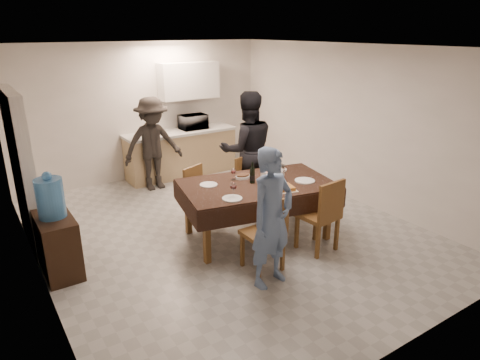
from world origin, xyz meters
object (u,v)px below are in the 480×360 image
object	(u,v)px
wine_bottle	(252,173)
person_near	(272,218)
person_far	(247,150)
console	(58,245)
savoury_tart	(280,188)
water_jug	(50,198)
water_pitcher	(280,172)
dining_table	(257,186)
microwave	(193,122)
person_kitchen	(153,144)

from	to	relation	value
wine_bottle	person_near	bearing A→B (deg)	-114.44
wine_bottle	person_far	world-z (taller)	person_far
console	savoury_tart	world-z (taller)	savoury_tart
water_jug	water_pitcher	xyz separation A→B (m)	(2.91, -0.59, -0.05)
dining_table	wine_bottle	world-z (taller)	wine_bottle
water_jug	person_far	world-z (taller)	person_far
person_near	dining_table	bearing A→B (deg)	53.01
dining_table	person_far	world-z (taller)	person_far
console	savoury_tart	xyz separation A→B (m)	(2.66, -0.92, 0.46)
microwave	person_far	size ratio (longest dim) A/B	0.27
console	person_kitchen	xyz separation A→B (m)	(2.11, 2.09, 0.48)
console	water_jug	size ratio (longest dim) A/B	1.70
savoury_tart	microwave	world-z (taller)	microwave
savoury_tart	person_kitchen	world-z (taller)	person_kitchen
water_jug	wine_bottle	world-z (taller)	water_jug
person_far	water_pitcher	bearing A→B (deg)	98.35
water_pitcher	savoury_tart	distance (m)	0.42
wine_bottle	savoury_tart	xyz separation A→B (m)	(0.15, -0.43, -0.12)
wine_bottle	person_far	bearing A→B (deg)	59.04
dining_table	person_far	distance (m)	1.20
person_far	person_kitchen	size ratio (longest dim) A/B	1.12
console	person_far	size ratio (longest dim) A/B	0.42
water_jug	microwave	xyz separation A→B (m)	(3.17, 2.54, 0.09)
person_near	microwave	bearing A→B (deg)	64.85
microwave	savoury_tart	bearing A→B (deg)	81.47
water_pitcher	wine_bottle	bearing A→B (deg)	165.96
water_pitcher	savoury_tart	bearing A→B (deg)	-127.15
water_jug	savoury_tart	world-z (taller)	water_jug
savoury_tart	dining_table	bearing A→B (deg)	104.74
water_pitcher	person_near	world-z (taller)	person_near
person_near	water_pitcher	bearing A→B (deg)	38.67
person_near	person_kitchen	distance (m)	3.68
person_far	person_kitchen	world-z (taller)	person_far
console	savoury_tart	distance (m)	2.85
water_jug	microwave	size ratio (longest dim) A/B	0.90
person_far	person_kitchen	xyz separation A→B (m)	(-0.99, 1.58, -0.10)
person_kitchen	person_near	bearing A→B (deg)	-91.67
microwave	person_far	bearing A→B (deg)	88.07
microwave	person_near	bearing A→B (deg)	74.20
dining_table	savoury_tart	world-z (taller)	savoury_tart
water_pitcher	savoury_tart	world-z (taller)	water_pitcher
console	wine_bottle	distance (m)	2.62
savoury_tart	person_far	bearing A→B (deg)	72.53
wine_bottle	microwave	world-z (taller)	microwave
water_pitcher	person_far	xyz separation A→B (m)	(0.20, 1.10, 0.04)
savoury_tart	microwave	size ratio (longest dim) A/B	0.77
dining_table	water_pitcher	world-z (taller)	water_pitcher
dining_table	water_pitcher	size ratio (longest dim) A/B	10.47
wine_bottle	savoury_tart	size ratio (longest dim) A/B	0.75
console	water_pitcher	bearing A→B (deg)	-11.45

